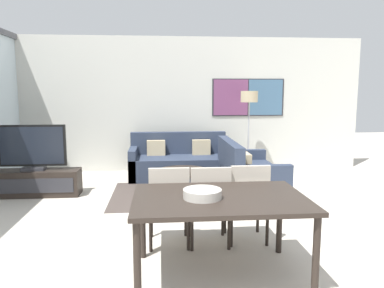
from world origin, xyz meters
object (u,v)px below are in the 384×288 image
at_px(dining_chair_centre, 209,200).
at_px(tv_console, 35,183).
at_px(sofa_main, 179,163).
at_px(fruit_bowl, 202,193).
at_px(coffee_table, 183,176).
at_px(dining_table, 220,204).
at_px(sofa_side, 246,175).
at_px(dining_chair_right, 247,197).
at_px(floor_lamp, 249,104).
at_px(television, 32,148).
at_px(dining_chair_left, 169,201).

bearing_deg(dining_chair_centre, tv_console, 139.23).
bearing_deg(sofa_main, fruit_bowl, -90.07).
bearing_deg(coffee_table, dining_table, -86.77).
xyz_separation_m(tv_console, sofa_main, (2.41, 1.14, 0.07)).
bearing_deg(dining_chair_centre, dining_table, -90.00).
relative_size(sofa_side, dining_table, 1.03).
height_order(sofa_side, dining_chair_right, dining_chair_right).
height_order(sofa_side, fruit_bowl, sofa_side).
relative_size(sofa_main, floor_lamp, 1.14).
height_order(dining_chair_centre, dining_chair_right, same).
height_order(television, sofa_main, television).
relative_size(coffee_table, dining_chair_right, 0.95).
relative_size(tv_console, sofa_main, 0.75).
height_order(tv_console, sofa_side, sofa_side).
distance_m(sofa_side, dining_table, 3.01).
distance_m(fruit_bowl, floor_lamp, 4.46).
distance_m(sofa_main, dining_chair_centre, 3.37).
relative_size(sofa_main, dining_table, 1.24).
height_order(tv_console, floor_lamp, floor_lamp).
xyz_separation_m(dining_chair_centre, floor_lamp, (1.25, 3.45, 0.92)).
bearing_deg(fruit_bowl, television, 129.20).
distance_m(tv_console, coffee_table, 2.42).
xyz_separation_m(tv_console, fruit_bowl, (2.41, -2.95, 0.59)).
bearing_deg(floor_lamp, dining_chair_left, -116.19).
relative_size(coffee_table, dining_chair_centre, 0.95).
bearing_deg(tv_console, dining_chair_right, -35.58).
distance_m(coffee_table, fruit_bowl, 2.83).
bearing_deg(fruit_bowl, dining_chair_centre, 77.74).
height_order(tv_console, television, television).
xyz_separation_m(television, floor_lamp, (3.82, 1.23, 0.65)).
relative_size(dining_table, fruit_bowl, 4.55).
xyz_separation_m(sofa_side, dining_table, (-0.91, -2.84, 0.41)).
relative_size(dining_chair_left, fruit_bowl, 2.66).
xyz_separation_m(sofa_side, dining_chair_left, (-1.35, -2.13, 0.24)).
bearing_deg(floor_lamp, television, -162.09).
distance_m(television, dining_chair_left, 3.07).
distance_m(sofa_main, fruit_bowl, 4.13).
xyz_separation_m(dining_chair_left, fruit_bowl, (0.28, -0.76, 0.29)).
relative_size(coffee_table, fruit_bowl, 2.53).
height_order(coffee_table, dining_table, dining_table).
relative_size(sofa_main, sofa_side, 1.21).
xyz_separation_m(sofa_side, dining_chair_right, (-0.47, -2.08, 0.24)).
bearing_deg(dining_table, sofa_side, 72.25).
xyz_separation_m(dining_chair_left, dining_chair_centre, (0.44, -0.02, 0.00)).
height_order(dining_chair_right, floor_lamp, floor_lamp).
bearing_deg(dining_chair_right, fruit_bowl, -126.68).
relative_size(sofa_main, dining_chair_left, 2.13).
height_order(coffee_table, dining_chair_left, dining_chair_left).
height_order(sofa_side, dining_chair_centre, dining_chair_centre).
bearing_deg(dining_chair_centre, coffee_table, 94.33).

